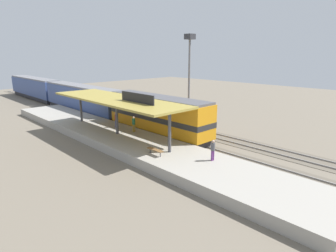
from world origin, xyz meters
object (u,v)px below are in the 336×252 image
object	(u,v)px
passenger_carriage_front	(82,99)
person_boarding	(213,149)
locomotive	(157,115)
passenger_carriage_rear	(34,88)
platform_bench	(155,150)
person_walking	(116,119)
person_waiting	(134,123)
light_mast	(189,60)

from	to	relation	value
passenger_carriage_front	person_boarding	world-z (taller)	passenger_carriage_front
locomotive	passenger_carriage_rear	world-z (taller)	locomotive
platform_bench	locomotive	bearing A→B (deg)	47.08
person_walking	person_waiting	bearing A→B (deg)	-85.60
light_mast	person_boarding	distance (m)	18.37
platform_bench	passenger_carriage_front	world-z (taller)	passenger_carriage_front
passenger_carriage_rear	person_waiting	world-z (taller)	passenger_carriage_rear
locomotive	light_mast	xyz separation A→B (m)	(7.80, 2.29, 5.99)
light_mast	locomotive	bearing A→B (deg)	-163.66
passenger_carriage_rear	light_mast	distance (m)	37.83
passenger_carriage_front	person_waiting	xyz separation A→B (m)	(-2.86, -17.34, -0.46)
passenger_carriage_front	person_boarding	bearing A→B (deg)	-97.05
passenger_carriage_rear	locomotive	bearing A→B (deg)	-90.00
platform_bench	person_walking	bearing A→B (deg)	73.99
person_walking	platform_bench	bearing A→B (deg)	-106.01
light_mast	person_boarding	bearing A→B (deg)	-131.34
platform_bench	person_walking	world-z (taller)	person_walking
locomotive	light_mast	distance (m)	10.10
passenger_carriage_front	passenger_carriage_rear	size ratio (longest dim) A/B	1.00
passenger_carriage_rear	person_walking	world-z (taller)	passenger_carriage_rear
locomotive	passenger_carriage_front	xyz separation A→B (m)	(0.00, 18.00, -0.10)
light_mast	passenger_carriage_front	bearing A→B (deg)	116.40
person_waiting	person_boarding	bearing A→B (deg)	-93.46
platform_bench	person_boarding	bearing A→B (deg)	-59.30
passenger_carriage_front	light_mast	xyz separation A→B (m)	(7.80, -15.71, 6.08)
passenger_carriage_rear	person_boarding	xyz separation A→B (m)	(-3.54, -49.40, -0.46)
platform_bench	passenger_carriage_rear	world-z (taller)	passenger_carriage_rear
passenger_carriage_front	person_waiting	bearing A→B (deg)	-99.35
light_mast	person_walking	xyz separation A→B (m)	(-10.89, 1.41, -6.54)
locomotive	person_walking	distance (m)	4.85
platform_bench	person_waiting	xyz separation A→B (m)	(3.14, 7.12, 0.51)
passenger_carriage_front	person_waiting	world-z (taller)	passenger_carriage_front
passenger_carriage_rear	person_walking	size ratio (longest dim) A/B	11.70
person_walking	person_boarding	bearing A→B (deg)	-91.80
person_boarding	light_mast	bearing A→B (deg)	48.66
passenger_carriage_rear	person_boarding	world-z (taller)	passenger_carriage_rear
person_waiting	person_walking	xyz separation A→B (m)	(-0.23, 3.03, 0.00)
platform_bench	person_boarding	distance (m)	4.85
person_waiting	person_walking	bearing A→B (deg)	94.40
person_boarding	person_walking	bearing A→B (deg)	88.20
passenger_carriage_rear	platform_bench	bearing A→B (deg)	-97.55
passenger_carriage_rear	person_walking	distance (m)	35.25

